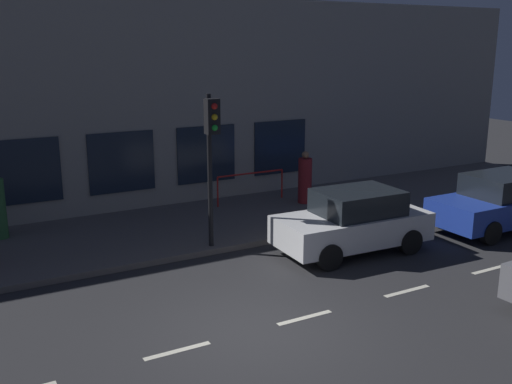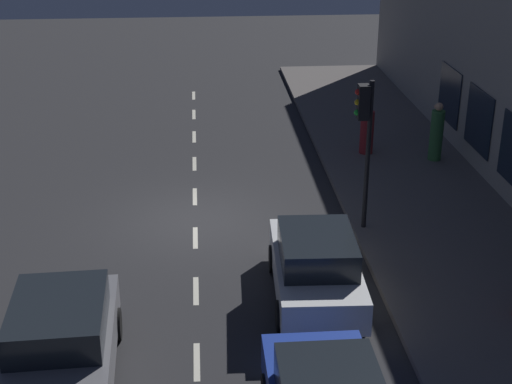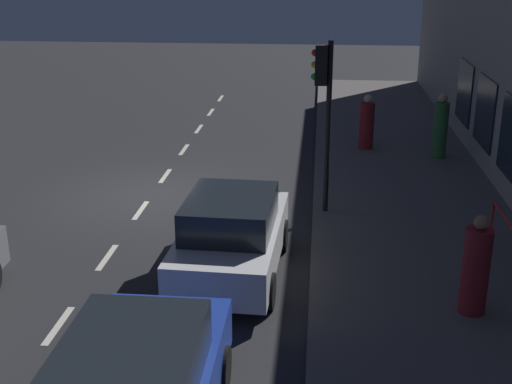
{
  "view_description": "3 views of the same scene",
  "coord_description": "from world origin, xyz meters",
  "px_view_note": "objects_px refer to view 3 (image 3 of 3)",
  "views": [
    {
      "loc": [
        -8.55,
        4.78,
        5.07
      ],
      "look_at": [
        2.3,
        -1.2,
        1.96
      ],
      "focal_mm": 41.05,
      "sensor_mm": 36.0,
      "label": 1
    },
    {
      "loc": [
        0.18,
        -17.99,
        8.5
      ],
      "look_at": [
        1.42,
        -2.39,
        1.8
      ],
      "focal_mm": 52.85,
      "sensor_mm": 36.0,
      "label": 2
    },
    {
      "loc": [
        4.07,
        -15.39,
        5.65
      ],
      "look_at": [
        2.89,
        -2.95,
        1.23
      ],
      "focal_mm": 47.45,
      "sensor_mm": 36.0,
      "label": 3
    }
  ],
  "objects_px": {
    "pedestrian_0": "(367,124)",
    "pedestrian_2": "(440,128)",
    "pedestrian_1": "(476,269)",
    "traffic_light": "(323,91)",
    "parked_car_1": "(232,236)"
  },
  "relations": [
    {
      "from": "traffic_light",
      "to": "pedestrian_1",
      "type": "bearing_deg",
      "value": -60.44
    },
    {
      "from": "parked_car_1",
      "to": "pedestrian_0",
      "type": "height_order",
      "value": "pedestrian_0"
    },
    {
      "from": "pedestrian_0",
      "to": "parked_car_1",
      "type": "bearing_deg",
      "value": 53.72
    },
    {
      "from": "pedestrian_0",
      "to": "pedestrian_2",
      "type": "distance_m",
      "value": 2.16
    },
    {
      "from": "parked_car_1",
      "to": "pedestrian_2",
      "type": "distance_m",
      "value": 9.18
    },
    {
      "from": "pedestrian_1",
      "to": "pedestrian_2",
      "type": "bearing_deg",
      "value": -116.17
    },
    {
      "from": "traffic_light",
      "to": "pedestrian_2",
      "type": "xyz_separation_m",
      "value": [
        3.35,
        4.6,
        -1.89
      ]
    },
    {
      "from": "pedestrian_0",
      "to": "pedestrian_2",
      "type": "height_order",
      "value": "pedestrian_2"
    },
    {
      "from": "traffic_light",
      "to": "pedestrian_1",
      "type": "height_order",
      "value": "traffic_light"
    },
    {
      "from": "pedestrian_1",
      "to": "parked_car_1",
      "type": "bearing_deg",
      "value": -37.66
    },
    {
      "from": "pedestrian_0",
      "to": "pedestrian_1",
      "type": "relative_size",
      "value": 0.97
    },
    {
      "from": "traffic_light",
      "to": "parked_car_1",
      "type": "xyz_separation_m",
      "value": [
        -1.6,
        -3.13,
        -2.1
      ]
    },
    {
      "from": "traffic_light",
      "to": "pedestrian_0",
      "type": "bearing_deg",
      "value": 75.98
    },
    {
      "from": "pedestrian_1",
      "to": "pedestrian_2",
      "type": "distance_m",
      "value": 9.02
    },
    {
      "from": "pedestrian_0",
      "to": "pedestrian_2",
      "type": "bearing_deg",
      "value": 141.81
    }
  ]
}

